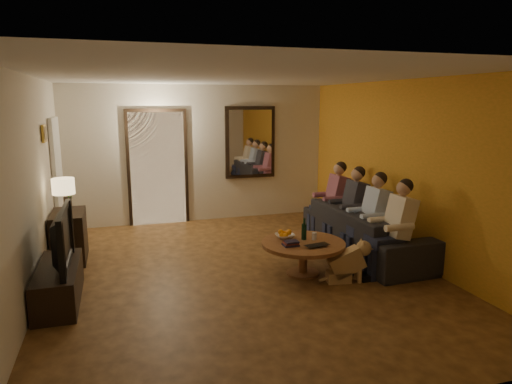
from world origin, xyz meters
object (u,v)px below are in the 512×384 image
object	(u,v)px
tv_stand	(59,284)
person_b	(371,221)
table_lamp	(64,197)
tv	(55,238)
coffee_table	(303,258)
wine_bottle	(304,228)
person_c	(351,211)
dog	(346,261)
bowl	(285,236)
laptop	(319,247)
dresser	(69,237)
person_a	(395,232)
sofa	(366,231)
person_d	(333,203)

from	to	relation	value
tv_stand	person_b	world-z (taller)	person_b
table_lamp	tv	bearing A→B (deg)	-90.00
coffee_table	wine_bottle	size ratio (longest dim) A/B	3.60
wine_bottle	person_c	bearing A→B (deg)	33.25
tv	dog	world-z (taller)	tv
tv	person_c	xyz separation A→B (m)	(4.18, 0.78, -0.16)
dog	bowl	xyz separation A→B (m)	(-0.61, 0.63, 0.20)
person_c	laptop	xyz separation A→B (m)	(-1.04, -1.10, -0.14)
dog	coffee_table	distance (m)	0.60
table_lamp	coffee_table	xyz separation A→B (m)	(3.04, -1.28, -0.77)
person_c	dog	size ratio (longest dim) A/B	2.14
table_lamp	tv_stand	xyz separation A→B (m)	(0.00, -1.25, -0.78)
tv	bowl	distance (m)	2.88
person_c	wine_bottle	size ratio (longest dim) A/B	3.87
dresser	tv_stand	size ratio (longest dim) A/B	0.63
bowl	tv_stand	bearing A→B (deg)	-176.24
tv	person_a	xyz separation A→B (m)	(4.18, -0.42, -0.16)
dresser	sofa	distance (m)	4.39
sofa	person_b	size ratio (longest dim) A/B	2.04
tv_stand	wine_bottle	distance (m)	3.11
table_lamp	coffee_table	world-z (taller)	table_lamp
tv	tv_stand	bearing A→B (deg)	0.00
table_lamp	sofa	bearing A→B (deg)	-10.11
person_b	dog	distance (m)	1.00
table_lamp	tv	world-z (taller)	table_lamp
person_a	dog	world-z (taller)	person_a
dog	laptop	distance (m)	0.40
tv	person_a	distance (m)	4.20
person_b	dog	size ratio (longest dim) A/B	2.14
table_lamp	person_a	world-z (taller)	table_lamp
dresser	person_c	size ratio (longest dim) A/B	0.68
tv	person_b	size ratio (longest dim) A/B	0.97
tv_stand	person_c	bearing A→B (deg)	10.63
tv_stand	person_d	size ratio (longest dim) A/B	1.08
dresser	tv	world-z (taller)	tv
person_b	coffee_table	distance (m)	1.22
coffee_table	bowl	xyz separation A→B (m)	(-0.18, 0.22, 0.26)
dog	laptop	bearing A→B (deg)	167.62
person_a	bowl	xyz separation A→B (m)	(-1.32, 0.60, -0.12)
tv_stand	bowl	xyz separation A→B (m)	(2.86, 0.19, 0.27)
dresser	person_b	size ratio (longest dim) A/B	0.68
tv_stand	laptop	xyz separation A→B (m)	(3.14, -0.31, 0.25)
tv_stand	dog	bearing A→B (deg)	-7.30
wine_bottle	dog	bearing A→B (deg)	-53.57
dresser	tv	bearing A→B (deg)	-90.00
person_c	coffee_table	size ratio (longest dim) A/B	1.07
person_b	person_d	distance (m)	1.20
laptop	person_b	bearing A→B (deg)	15.18
person_c	bowl	xyz separation A→B (m)	(-1.32, -0.60, -0.12)
person_a	tv_stand	bearing A→B (deg)	174.32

